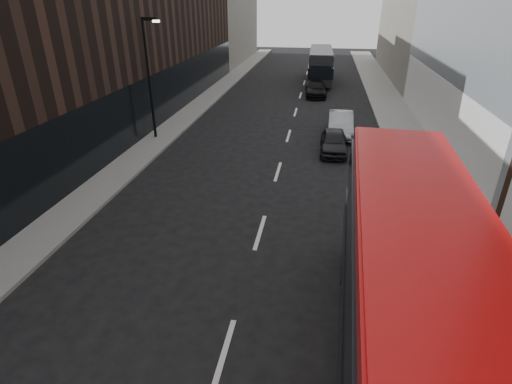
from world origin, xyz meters
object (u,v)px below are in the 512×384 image
at_px(car_b, 340,124).
at_px(car_c, 316,89).
at_px(red_bus, 410,302).
at_px(car_a, 334,141).
at_px(street_lamp, 150,71).
at_px(grey_bus, 320,64).

bearing_deg(car_b, car_c, 99.97).
bearing_deg(red_bus, car_a, 97.32).
relative_size(street_lamp, red_bus, 0.61).
distance_m(car_a, car_c, 14.67).
distance_m(street_lamp, red_bus, 20.41).
bearing_deg(street_lamp, car_c, 55.70).
height_order(red_bus, car_a, red_bus).
distance_m(street_lamp, car_c, 17.33).
xyz_separation_m(street_lamp, grey_bus, (9.77, 20.97, -2.43)).
height_order(street_lamp, grey_bus, street_lamp).
bearing_deg(car_a, car_c, 95.47).
distance_m(grey_bus, car_b, 18.28).
distance_m(red_bus, car_a, 15.77).
height_order(street_lamp, car_c, street_lamp).
xyz_separation_m(grey_bus, car_b, (1.73, -18.17, -1.03)).
height_order(red_bus, car_b, red_bus).
relative_size(street_lamp, grey_bus, 0.69).
relative_size(street_lamp, car_c, 1.56).
xyz_separation_m(street_lamp, car_b, (11.50, 2.79, -3.45)).
xyz_separation_m(grey_bus, car_c, (-0.21, -6.96, -1.10)).
distance_m(grey_bus, car_a, 21.61).
xyz_separation_m(street_lamp, car_a, (11.06, -0.58, -3.53)).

